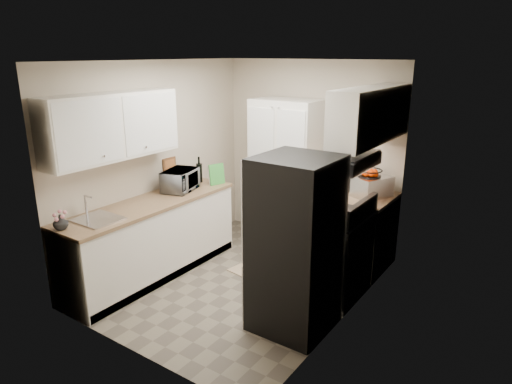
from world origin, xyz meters
TOP-DOWN VIEW (x-y plane):
  - ground at (0.00, 0.00)m, footprint 3.20×3.20m
  - room_shell at (-0.02, -0.01)m, footprint 2.64×3.24m
  - pantry_cabinet at (-0.20, 1.32)m, footprint 0.90×0.55m
  - base_cabinet_left at (-0.99, -0.43)m, footprint 0.60×2.30m
  - countertop_left at (-0.99, -0.43)m, footprint 0.63×2.33m
  - base_cabinet_right at (0.99, 1.19)m, footprint 0.60×0.80m
  - countertop_right at (0.99, 1.19)m, footprint 0.63×0.83m
  - electric_range at (0.97, 0.39)m, footprint 0.71×0.78m
  - refrigerator at (0.94, -0.41)m, footprint 0.70×0.72m
  - microwave at (-1.02, 0.11)m, footprint 0.44×0.55m
  - wine_bottle at (-1.08, 0.54)m, footprint 0.08×0.08m
  - flower_vase at (-1.06, -1.52)m, footprint 0.17×0.17m
  - cutting_board at (-0.82, 0.59)m, footprint 0.08×0.21m
  - toaster_oven at (1.03, 1.24)m, footprint 0.49×0.53m
  - fruit_basket at (1.01, 1.22)m, footprint 0.32×0.32m
  - kitchen_mat at (0.01, 0.52)m, footprint 0.66×0.93m

SIDE VIEW (x-z plane):
  - ground at x=0.00m, z-range 0.00..0.00m
  - kitchen_mat at x=0.01m, z-range 0.00..0.01m
  - base_cabinet_left at x=-0.99m, z-range 0.00..0.88m
  - base_cabinet_right at x=0.99m, z-range 0.00..0.88m
  - electric_range at x=0.97m, z-range -0.09..1.04m
  - refrigerator at x=0.94m, z-range 0.00..1.70m
  - countertop_left at x=-0.99m, z-range 0.88..0.92m
  - countertop_right at x=0.99m, z-range 0.88..0.92m
  - flower_vase at x=-1.06m, z-range 0.92..1.07m
  - pantry_cabinet at x=-0.20m, z-range 0.00..2.00m
  - toaster_oven at x=1.03m, z-range 0.92..1.17m
  - microwave at x=-1.02m, z-range 0.92..1.18m
  - cutting_board at x=-0.82m, z-range 0.92..1.19m
  - wine_bottle at x=-1.08m, z-range 0.92..1.23m
  - fruit_basket at x=1.01m, z-range 1.17..1.29m
  - room_shell at x=-0.02m, z-range 0.37..2.89m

